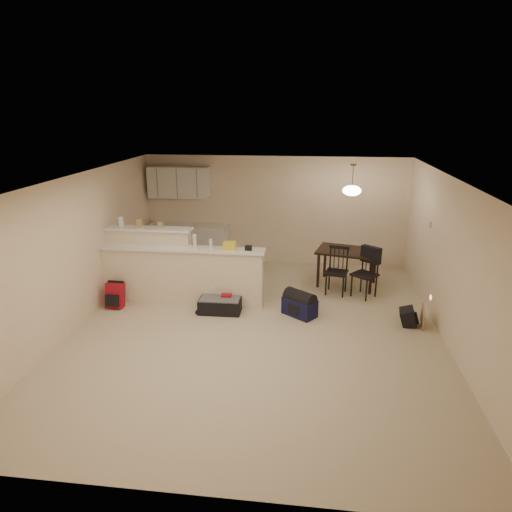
% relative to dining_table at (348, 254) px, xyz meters
% --- Properties ---
extents(room, '(7.00, 7.02, 2.50)m').
position_rel_dining_table_xyz_m(room, '(-1.61, -2.20, 0.58)').
color(room, beige).
rests_on(room, ground).
extents(breakfast_bar, '(3.08, 0.58, 1.39)m').
position_rel_dining_table_xyz_m(breakfast_bar, '(-3.36, -1.22, -0.06)').
color(breakfast_bar, beige).
rests_on(breakfast_bar, ground).
extents(upper_cabinets, '(1.40, 0.34, 0.70)m').
position_rel_dining_table_xyz_m(upper_cabinets, '(-3.81, 1.12, 1.23)').
color(upper_cabinets, white).
rests_on(upper_cabinets, room).
extents(kitchen_counter, '(1.80, 0.60, 0.90)m').
position_rel_dining_table_xyz_m(kitchen_counter, '(-3.61, 0.99, -0.22)').
color(kitchen_counter, white).
rests_on(kitchen_counter, ground).
extents(thermostat, '(0.02, 0.12, 0.12)m').
position_rel_dining_table_xyz_m(thermostat, '(1.38, -0.65, 0.83)').
color(thermostat, beige).
rests_on(thermostat, room).
extents(jar, '(0.10, 0.10, 0.20)m').
position_rel_dining_table_xyz_m(jar, '(-4.31, -1.08, 0.82)').
color(jar, silver).
rests_on(jar, breakfast_bar).
extents(cereal_box, '(0.10, 0.07, 0.16)m').
position_rel_dining_table_xyz_m(cereal_box, '(-3.96, -1.08, 0.80)').
color(cereal_box, tan).
rests_on(cereal_box, breakfast_bar).
extents(small_box, '(0.08, 0.06, 0.12)m').
position_rel_dining_table_xyz_m(small_box, '(-3.55, -1.08, 0.78)').
color(small_box, tan).
rests_on(small_box, breakfast_bar).
extents(bottle_a, '(0.07, 0.07, 0.26)m').
position_rel_dining_table_xyz_m(bottle_a, '(-2.85, -1.30, 0.55)').
color(bottle_a, silver).
rests_on(bottle_a, breakfast_bar).
extents(bottle_b, '(0.06, 0.06, 0.18)m').
position_rel_dining_table_xyz_m(bottle_b, '(-2.56, -1.30, 0.51)').
color(bottle_b, silver).
rests_on(bottle_b, breakfast_bar).
extents(bag_lump, '(0.22, 0.18, 0.14)m').
position_rel_dining_table_xyz_m(bag_lump, '(-2.21, -1.30, 0.49)').
color(bag_lump, tan).
rests_on(bag_lump, breakfast_bar).
extents(pouch, '(0.12, 0.10, 0.08)m').
position_rel_dining_table_xyz_m(pouch, '(-1.87, -1.30, 0.46)').
color(pouch, tan).
rests_on(pouch, breakfast_bar).
extents(dining_table, '(1.37, 1.07, 0.76)m').
position_rel_dining_table_xyz_m(dining_table, '(0.00, 0.00, 0.00)').
color(dining_table, black).
rests_on(dining_table, ground).
extents(pendant_lamp, '(0.36, 0.36, 0.62)m').
position_rel_dining_table_xyz_m(pendant_lamp, '(0.00, 0.00, 1.32)').
color(pendant_lamp, brown).
rests_on(pendant_lamp, room).
extents(dining_chair_near, '(0.49, 0.48, 0.94)m').
position_rel_dining_table_xyz_m(dining_chair_near, '(-0.23, -0.49, -0.20)').
color(dining_chair_near, black).
rests_on(dining_chair_near, ground).
extents(dining_chair_far, '(0.58, 0.58, 0.96)m').
position_rel_dining_table_xyz_m(dining_chair_far, '(0.29, -0.58, -0.19)').
color(dining_chair_far, black).
rests_on(dining_chair_far, ground).
extents(suitcase, '(0.76, 0.50, 0.25)m').
position_rel_dining_table_xyz_m(suitcase, '(-2.34, -1.59, -0.54)').
color(suitcase, black).
rests_on(suitcase, ground).
extents(red_backpack, '(0.32, 0.20, 0.47)m').
position_rel_dining_table_xyz_m(red_backpack, '(-4.31, -1.65, -0.44)').
color(red_backpack, '#A71221').
rests_on(red_backpack, ground).
extents(navy_duffel, '(0.66, 0.61, 0.32)m').
position_rel_dining_table_xyz_m(navy_duffel, '(-0.92, -1.59, -0.51)').
color(navy_duffel, '#12133A').
rests_on(navy_duffel, ground).
extents(black_daypack, '(0.27, 0.35, 0.28)m').
position_rel_dining_table_xyz_m(black_daypack, '(0.92, -1.73, -0.53)').
color(black_daypack, black).
rests_on(black_daypack, ground).
extents(cardboard_sheet, '(0.07, 0.42, 0.32)m').
position_rel_dining_table_xyz_m(cardboard_sheet, '(1.15, -1.78, -0.51)').
color(cardboard_sheet, tan).
rests_on(cardboard_sheet, ground).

